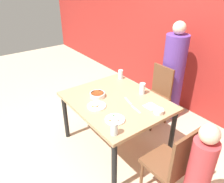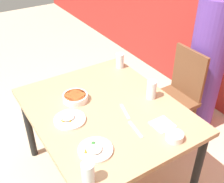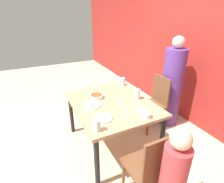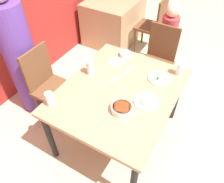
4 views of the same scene
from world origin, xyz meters
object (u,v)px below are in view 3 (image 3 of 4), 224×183
(chair_child_spot, at_px, (150,166))
(glass_water_tall, at_px, (123,82))
(bowl_curry, at_px, (96,96))
(plate_rice_adult, at_px, (103,118))
(person_adult, at_px, (172,86))
(chair_adult_spot, at_px, (155,102))

(chair_child_spot, height_order, glass_water_tall, chair_child_spot)
(bowl_curry, bearing_deg, plate_rice_adult, -13.80)
(chair_child_spot, bearing_deg, bowl_curry, -85.39)
(person_adult, bearing_deg, bowl_curry, -94.79)
(plate_rice_adult, bearing_deg, person_adult, 106.36)
(bowl_curry, relative_size, glass_water_tall, 1.42)
(plate_rice_adult, distance_m, glass_water_tall, 1.08)
(chair_adult_spot, relative_size, glass_water_tall, 6.77)
(chair_adult_spot, height_order, glass_water_tall, chair_adult_spot)
(person_adult, bearing_deg, plate_rice_adult, -73.64)
(chair_child_spot, xyz_separation_m, bowl_curry, (-1.19, -0.10, 0.27))
(bowl_curry, bearing_deg, chair_adult_spot, 83.60)
(chair_child_spot, distance_m, bowl_curry, 1.22)
(bowl_curry, bearing_deg, person_adult, 85.21)
(chair_child_spot, distance_m, person_adult, 1.67)
(person_adult, xyz_separation_m, glass_water_tall, (-0.37, -0.77, 0.09))
(glass_water_tall, bearing_deg, plate_rice_adult, -41.85)
(plate_rice_adult, relative_size, glass_water_tall, 1.61)
(chair_adult_spot, height_order, plate_rice_adult, chair_adult_spot)
(bowl_curry, height_order, glass_water_tall, glass_water_tall)
(chair_adult_spot, relative_size, chair_child_spot, 1.00)
(person_adult, bearing_deg, glass_water_tall, -115.56)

